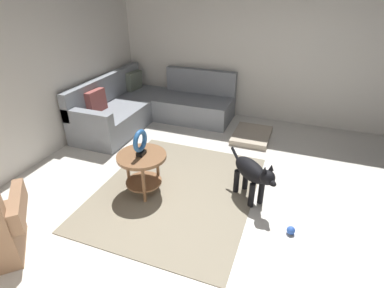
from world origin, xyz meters
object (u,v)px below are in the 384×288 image
(sectional_couch, at_px, (150,107))
(torus_sculpture, at_px, (140,142))
(side_table, at_px, (142,163))
(dog_toy_ball, at_px, (291,230))
(dog_bed_mat, at_px, (252,135))
(dog, at_px, (252,173))

(sectional_couch, height_order, torus_sculpture, sectional_couch)
(torus_sculpture, bearing_deg, side_table, 180.00)
(torus_sculpture, height_order, dog_toy_ball, torus_sculpture)
(dog_toy_ball, bearing_deg, torus_sculpture, 86.43)
(side_table, height_order, dog_toy_ball, side_table)
(torus_sculpture, distance_m, dog_toy_ball, 1.93)
(sectional_couch, xyz_separation_m, dog_bed_mat, (-0.01, -1.94, -0.24))
(side_table, relative_size, dog_toy_ball, 6.72)
(side_table, xyz_separation_m, dog_toy_ball, (-0.11, -1.81, -0.37))
(dog, bearing_deg, dog_toy_ball, 93.22)
(torus_sculpture, relative_size, dog, 0.49)
(sectional_couch, bearing_deg, torus_sculpture, -154.55)
(sectional_couch, distance_m, dog_toy_ball, 3.47)
(sectional_couch, distance_m, dog_bed_mat, 1.96)
(sectional_couch, distance_m, side_table, 2.20)
(torus_sculpture, xyz_separation_m, dog, (0.31, -1.29, -0.33))
(sectional_couch, relative_size, dog_bed_mat, 2.81)
(dog_bed_mat, relative_size, dog, 1.21)
(dog_bed_mat, bearing_deg, torus_sculpture, 153.23)
(dog_bed_mat, distance_m, dog_toy_ball, 2.24)
(dog_bed_mat, bearing_deg, sectional_couch, 89.84)
(sectional_couch, relative_size, torus_sculpture, 6.90)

